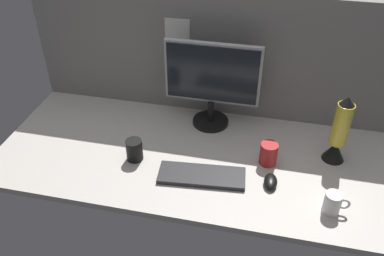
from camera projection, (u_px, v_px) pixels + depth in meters
ground_plane at (194, 155)px, 187.37cm from camera, size 180.00×80.00×3.00cm
cubicle_wall_back at (211, 54)px, 197.23cm from camera, size 180.00×5.50×63.05cm
monitor at (212, 81)px, 191.34cm from camera, size 45.61×18.00×43.17cm
keyboard at (202, 176)px, 172.34cm from camera, size 38.07×16.47×2.00cm
mouse at (271, 181)px, 168.45cm from camera, size 6.00×9.83×3.40cm
mug_black_travel at (134, 150)px, 179.86cm from camera, size 7.34×7.34×10.09cm
mug_ceramic_white at (333, 203)px, 154.83cm from camera, size 9.96×6.65×9.10cm
mug_red_plastic at (268, 154)px, 177.54cm from camera, size 7.72×7.72×10.27cm
lava_lamp at (339, 134)px, 174.78cm from camera, size 9.95×9.95×32.56cm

